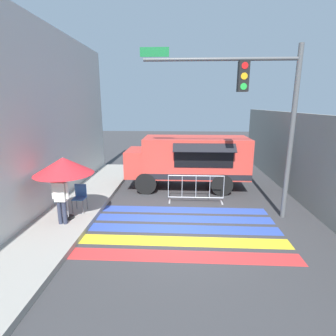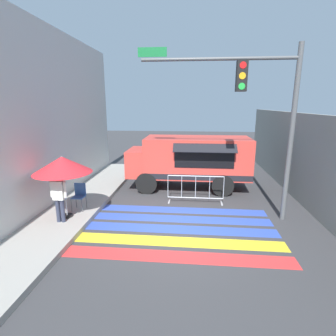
{
  "view_description": "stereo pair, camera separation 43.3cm",
  "coord_description": "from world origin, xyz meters",
  "px_view_note": "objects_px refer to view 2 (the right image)",
  "views": [
    {
      "loc": [
        0.1,
        -7.57,
        3.82
      ],
      "look_at": [
        -0.43,
        2.66,
        1.3
      ],
      "focal_mm": 28.0,
      "sensor_mm": 36.0,
      "label": 1
    },
    {
      "loc": [
        0.54,
        -7.54,
        3.82
      ],
      "look_at": [
        -0.43,
        2.66,
        1.3
      ],
      "focal_mm": 28.0,
      "sensor_mm": 36.0,
      "label": 2
    }
  ],
  "objects_px": {
    "traffic_signal_pole": "(260,103)",
    "folding_chair": "(79,194)",
    "vendor_person": "(59,195)",
    "patio_umbrella": "(62,165)",
    "barricade_front": "(195,189)",
    "food_truck": "(188,159)"
  },
  "relations": [
    {
      "from": "traffic_signal_pole",
      "to": "folding_chair",
      "type": "height_order",
      "value": "traffic_signal_pole"
    },
    {
      "from": "folding_chair",
      "to": "vendor_person",
      "type": "relative_size",
      "value": 0.58
    },
    {
      "from": "patio_umbrella",
      "to": "traffic_signal_pole",
      "type": "bearing_deg",
      "value": 7.99
    },
    {
      "from": "patio_umbrella",
      "to": "vendor_person",
      "type": "relative_size",
      "value": 1.28
    },
    {
      "from": "traffic_signal_pole",
      "to": "barricade_front",
      "type": "relative_size",
      "value": 2.54
    },
    {
      "from": "traffic_signal_pole",
      "to": "folding_chair",
      "type": "distance_m",
      "value": 6.76
    },
    {
      "from": "traffic_signal_pole",
      "to": "vendor_person",
      "type": "relative_size",
      "value": 3.5
    },
    {
      "from": "traffic_signal_pole",
      "to": "patio_umbrella",
      "type": "xyz_separation_m",
      "value": [
        -6.16,
        -0.87,
        -1.91
      ]
    },
    {
      "from": "folding_chair",
      "to": "barricade_front",
      "type": "xyz_separation_m",
      "value": [
        4.09,
        1.42,
        -0.18
      ]
    },
    {
      "from": "food_truck",
      "to": "patio_umbrella",
      "type": "relative_size",
      "value": 2.66
    },
    {
      "from": "barricade_front",
      "to": "vendor_person",
      "type": "bearing_deg",
      "value": -149.72
    },
    {
      "from": "traffic_signal_pole",
      "to": "patio_umbrella",
      "type": "relative_size",
      "value": 2.74
    },
    {
      "from": "folding_chair",
      "to": "barricade_front",
      "type": "height_order",
      "value": "barricade_front"
    },
    {
      "from": "vendor_person",
      "to": "barricade_front",
      "type": "relative_size",
      "value": 0.72
    },
    {
      "from": "folding_chair",
      "to": "patio_umbrella",
      "type": "bearing_deg",
      "value": -87.42
    },
    {
      "from": "traffic_signal_pole",
      "to": "folding_chair",
      "type": "xyz_separation_m",
      "value": [
        -6.0,
        -0.18,
        -3.11
      ]
    },
    {
      "from": "food_truck",
      "to": "barricade_front",
      "type": "xyz_separation_m",
      "value": [
        0.36,
        -1.82,
        -0.85
      ]
    },
    {
      "from": "food_truck",
      "to": "vendor_person",
      "type": "distance_m",
      "value": 5.82
    },
    {
      "from": "folding_chair",
      "to": "vendor_person",
      "type": "height_order",
      "value": "vendor_person"
    },
    {
      "from": "food_truck",
      "to": "traffic_signal_pole",
      "type": "bearing_deg",
      "value": -53.45
    },
    {
      "from": "patio_umbrella",
      "to": "vendor_person",
      "type": "height_order",
      "value": "patio_umbrella"
    },
    {
      "from": "food_truck",
      "to": "patio_umbrella",
      "type": "xyz_separation_m",
      "value": [
        -3.9,
        -3.92,
        0.53
      ]
    }
  ]
}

